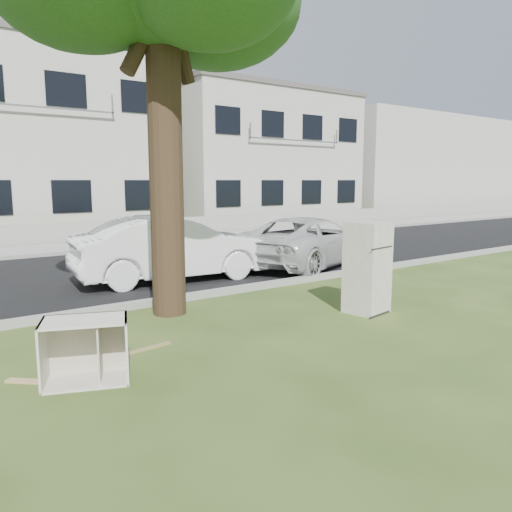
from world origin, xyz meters
TOP-DOWN VIEW (x-y plane):
  - ground at (0.00, 0.00)m, footprint 120.00×120.00m
  - road at (0.00, 6.00)m, footprint 120.00×7.00m
  - kerb_near at (0.00, 2.45)m, footprint 120.00×0.18m
  - kerb_far at (0.00, 9.55)m, footprint 120.00×0.18m
  - sidewalk at (0.00, 11.00)m, footprint 120.00×2.80m
  - low_wall at (0.00, 12.60)m, footprint 120.00×0.15m
  - townhouse_center at (0.00, 17.50)m, footprint 11.22×8.16m
  - townhouse_right at (12.00, 17.50)m, footprint 10.20×8.16m
  - filler_right at (26.00, 18.00)m, footprint 16.00×9.00m
  - fridge at (2.31, -0.04)m, footprint 0.71×0.68m
  - cabinet at (-2.40, -0.25)m, footprint 1.04×0.85m
  - plank_a at (-1.60, 0.33)m, footprint 1.03×0.22m
  - plank_b at (-2.74, -0.08)m, footprint 0.83×0.76m
  - car_center at (0.92, 4.30)m, footprint 4.45×2.00m
  - car_right at (4.64, 4.01)m, footprint 4.99×3.51m

SIDE VIEW (x-z plane):
  - ground at x=0.00m, z-range 0.00..0.00m
  - kerb_near at x=0.00m, z-range -0.06..0.06m
  - kerb_far at x=0.00m, z-range -0.06..0.06m
  - road at x=0.00m, z-range 0.00..0.01m
  - sidewalk at x=0.00m, z-range 0.00..0.01m
  - plank_a at x=-1.60m, z-range 0.00..0.02m
  - plank_b at x=-2.74m, z-range 0.00..0.02m
  - low_wall at x=0.00m, z-range 0.00..0.70m
  - cabinet at x=-2.40m, z-range 0.00..0.70m
  - car_right at x=4.64m, z-range 0.00..1.26m
  - car_center at x=0.92m, z-range 0.00..1.42m
  - fridge at x=2.31m, z-range 0.00..1.52m
  - filler_right at x=26.00m, z-range 0.00..6.40m
  - townhouse_right at x=12.00m, z-range 0.00..6.84m
  - townhouse_center at x=0.00m, z-range 0.00..7.44m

